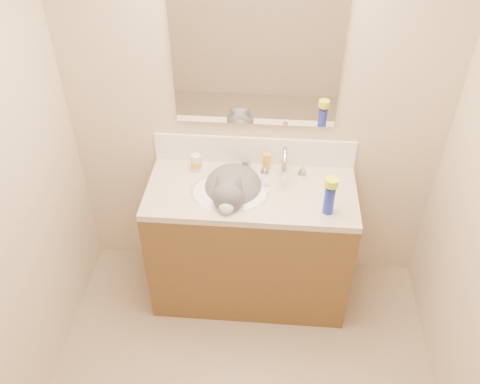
% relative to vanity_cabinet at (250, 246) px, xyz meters
% --- Properties ---
extents(room_shell, '(2.24, 2.54, 2.52)m').
position_rel_vanity_cabinet_xyz_m(room_shell, '(0.00, -0.97, 1.08)').
color(room_shell, beige).
rests_on(room_shell, ground).
extents(vanity_cabinet, '(1.20, 0.55, 0.82)m').
position_rel_vanity_cabinet_xyz_m(vanity_cabinet, '(0.00, 0.00, 0.00)').
color(vanity_cabinet, brown).
rests_on(vanity_cabinet, ground).
extents(counter_slab, '(1.20, 0.55, 0.04)m').
position_rel_vanity_cabinet_xyz_m(counter_slab, '(0.00, 0.00, 0.43)').
color(counter_slab, beige).
rests_on(counter_slab, vanity_cabinet).
extents(basin, '(0.45, 0.36, 0.14)m').
position_rel_vanity_cabinet_xyz_m(basin, '(-0.12, -0.03, 0.38)').
color(basin, white).
rests_on(basin, vanity_cabinet).
extents(faucet, '(0.28, 0.20, 0.21)m').
position_rel_vanity_cabinet_xyz_m(faucet, '(0.18, 0.14, 0.54)').
color(faucet, silver).
rests_on(faucet, counter_slab).
extents(cat, '(0.39, 0.49, 0.35)m').
position_rel_vanity_cabinet_xyz_m(cat, '(-0.11, -0.00, 0.44)').
color(cat, '#524F52').
rests_on(cat, basin).
extents(backsplash, '(1.20, 0.02, 0.18)m').
position_rel_vanity_cabinet_xyz_m(backsplash, '(0.00, 0.26, 0.54)').
color(backsplash, white).
rests_on(backsplash, counter_slab).
extents(mirror, '(0.90, 0.02, 0.80)m').
position_rel_vanity_cabinet_xyz_m(mirror, '(0.00, 0.26, 1.13)').
color(mirror, white).
rests_on(mirror, room_shell).
extents(pill_bottle, '(0.06, 0.06, 0.11)m').
position_rel_vanity_cabinet_xyz_m(pill_bottle, '(-0.34, 0.16, 0.50)').
color(pill_bottle, white).
rests_on(pill_bottle, counter_slab).
extents(pill_label, '(0.07, 0.07, 0.04)m').
position_rel_vanity_cabinet_xyz_m(pill_label, '(-0.34, 0.16, 0.50)').
color(pill_label, orange).
rests_on(pill_label, pill_bottle).
extents(silver_jar, '(0.07, 0.07, 0.07)m').
position_rel_vanity_cabinet_xyz_m(silver_jar, '(-0.04, 0.20, 0.48)').
color(silver_jar, '#B7B7BC').
rests_on(silver_jar, counter_slab).
extents(amber_bottle, '(0.05, 0.05, 0.11)m').
position_rel_vanity_cabinet_xyz_m(amber_bottle, '(0.08, 0.20, 0.51)').
color(amber_bottle, orange).
rests_on(amber_bottle, counter_slab).
extents(toothbrush, '(0.03, 0.13, 0.01)m').
position_rel_vanity_cabinet_xyz_m(toothbrush, '(0.09, 0.04, 0.45)').
color(toothbrush, white).
rests_on(toothbrush, counter_slab).
extents(toothbrush_head, '(0.02, 0.03, 0.02)m').
position_rel_vanity_cabinet_xyz_m(toothbrush_head, '(0.09, 0.04, 0.46)').
color(toothbrush_head, '#64A7D4').
rests_on(toothbrush_head, counter_slab).
extents(spray_can, '(0.08, 0.08, 0.16)m').
position_rel_vanity_cabinet_xyz_m(spray_can, '(0.42, -0.16, 0.53)').
color(spray_can, '#1827AE').
rests_on(spray_can, counter_slab).
extents(spray_cap, '(0.09, 0.09, 0.04)m').
position_rel_vanity_cabinet_xyz_m(spray_cap, '(0.42, -0.16, 0.65)').
color(spray_cap, '#DBEF19').
rests_on(spray_cap, spray_can).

